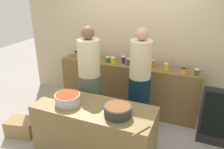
{
  "coord_description": "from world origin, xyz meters",
  "views": [
    {
      "loc": [
        1.28,
        -2.73,
        2.43
      ],
      "look_at": [
        0.0,
        0.35,
        1.05
      ],
      "focal_mm": 36.45,
      "sensor_mm": 36.0,
      "label": 1
    }
  ],
  "objects_px": {
    "cooking_pot_center": "(118,111)",
    "bread_crate": "(22,127)",
    "preserve_jar_3": "(108,59)",
    "preserve_jar_10": "(183,71)",
    "cooking_pot_left": "(68,99)",
    "preserve_jar_2": "(96,57)",
    "preserve_jar_8": "(152,63)",
    "preserve_jar_1": "(89,57)",
    "chalkboard_sign": "(217,118)",
    "cook_in_cap": "(139,87)",
    "cook_with_tongs": "(90,84)",
    "preserve_jar_11": "(197,72)",
    "preserve_jar_7": "(138,64)",
    "preserve_jar_9": "(166,67)",
    "preserve_jar_0": "(76,54)",
    "wooden_spoon": "(141,131)",
    "preserve_jar_4": "(113,60)",
    "preserve_jar_6": "(129,62)",
    "preserve_jar_5": "(123,60)"
  },
  "relations": [
    {
      "from": "preserve_jar_2",
      "to": "preserve_jar_9",
      "type": "xyz_separation_m",
      "value": [
        1.38,
        -0.02,
        -0.01
      ]
    },
    {
      "from": "preserve_jar_5",
      "to": "preserve_jar_3",
      "type": "bearing_deg",
      "value": -168.39
    },
    {
      "from": "preserve_jar_9",
      "to": "chalkboard_sign",
      "type": "distance_m",
      "value": 1.14
    },
    {
      "from": "preserve_jar_8",
      "to": "cook_with_tongs",
      "type": "relative_size",
      "value": 0.07
    },
    {
      "from": "preserve_jar_2",
      "to": "preserve_jar_3",
      "type": "height_order",
      "value": "preserve_jar_2"
    },
    {
      "from": "cook_in_cap",
      "to": "bread_crate",
      "type": "bearing_deg",
      "value": -153.37
    },
    {
      "from": "preserve_jar_4",
      "to": "preserve_jar_0",
      "type": "bearing_deg",
      "value": 175.43
    },
    {
      "from": "preserve_jar_2",
      "to": "bread_crate",
      "type": "xyz_separation_m",
      "value": [
        -0.73,
        -1.42,
        -0.91
      ]
    },
    {
      "from": "preserve_jar_5",
      "to": "cook_with_tongs",
      "type": "distance_m",
      "value": 0.89
    },
    {
      "from": "preserve_jar_3",
      "to": "preserve_jar_10",
      "type": "distance_m",
      "value": 1.41
    },
    {
      "from": "preserve_jar_0",
      "to": "cook_with_tongs",
      "type": "relative_size",
      "value": 0.07
    },
    {
      "from": "cooking_pot_left",
      "to": "preserve_jar_3",
      "type": "bearing_deg",
      "value": 90.01
    },
    {
      "from": "preserve_jar_4",
      "to": "bread_crate",
      "type": "relative_size",
      "value": 0.25
    },
    {
      "from": "cooking_pot_left",
      "to": "wooden_spoon",
      "type": "xyz_separation_m",
      "value": [
        1.14,
        -0.24,
        -0.06
      ]
    },
    {
      "from": "preserve_jar_0",
      "to": "cook_in_cap",
      "type": "bearing_deg",
      "value": -20.86
    },
    {
      "from": "preserve_jar_9",
      "to": "preserve_jar_0",
      "type": "bearing_deg",
      "value": 177.86
    },
    {
      "from": "preserve_jar_6",
      "to": "preserve_jar_7",
      "type": "relative_size",
      "value": 1.25
    },
    {
      "from": "cook_in_cap",
      "to": "chalkboard_sign",
      "type": "bearing_deg",
      "value": 1.88
    },
    {
      "from": "cooking_pot_center",
      "to": "chalkboard_sign",
      "type": "height_order",
      "value": "chalkboard_sign"
    },
    {
      "from": "cooking_pot_left",
      "to": "cooking_pot_center",
      "type": "height_order",
      "value": "cooking_pot_left"
    },
    {
      "from": "preserve_jar_5",
      "to": "preserve_jar_7",
      "type": "bearing_deg",
      "value": -18.42
    },
    {
      "from": "wooden_spoon",
      "to": "bread_crate",
      "type": "xyz_separation_m",
      "value": [
        -2.13,
        0.25,
        -0.69
      ]
    },
    {
      "from": "preserve_jar_1",
      "to": "preserve_jar_11",
      "type": "distance_m",
      "value": 2.02
    },
    {
      "from": "preserve_jar_6",
      "to": "preserve_jar_2",
      "type": "bearing_deg",
      "value": 179.51
    },
    {
      "from": "bread_crate",
      "to": "cook_with_tongs",
      "type": "bearing_deg",
      "value": 35.47
    },
    {
      "from": "preserve_jar_9",
      "to": "cooking_pot_center",
      "type": "bearing_deg",
      "value": -103.79
    },
    {
      "from": "preserve_jar_3",
      "to": "chalkboard_sign",
      "type": "bearing_deg",
      "value": -13.86
    },
    {
      "from": "preserve_jar_1",
      "to": "preserve_jar_7",
      "type": "height_order",
      "value": "preserve_jar_1"
    },
    {
      "from": "preserve_jar_8",
      "to": "preserve_jar_2",
      "type": "bearing_deg",
      "value": -175.54
    },
    {
      "from": "preserve_jar_10",
      "to": "preserve_jar_7",
      "type": "bearing_deg",
      "value": 179.85
    },
    {
      "from": "bread_crate",
      "to": "preserve_jar_10",
      "type": "bearing_deg",
      "value": 29.86
    },
    {
      "from": "preserve_jar_1",
      "to": "preserve_jar_10",
      "type": "distance_m",
      "value": 1.81
    },
    {
      "from": "preserve_jar_2",
      "to": "preserve_jar_8",
      "type": "xyz_separation_m",
      "value": [
        1.11,
        0.09,
        -0.01
      ]
    },
    {
      "from": "preserve_jar_6",
      "to": "bread_crate",
      "type": "height_order",
      "value": "preserve_jar_6"
    },
    {
      "from": "preserve_jar_2",
      "to": "preserve_jar_5",
      "type": "bearing_deg",
      "value": 7.21
    },
    {
      "from": "preserve_jar_10",
      "to": "cooking_pot_center",
      "type": "xyz_separation_m",
      "value": [
        -0.65,
        -1.41,
        -0.14
      ]
    },
    {
      "from": "preserve_jar_2",
      "to": "preserve_jar_10",
      "type": "xyz_separation_m",
      "value": [
        1.67,
        -0.04,
        -0.02
      ]
    },
    {
      "from": "preserve_jar_5",
      "to": "preserve_jar_8",
      "type": "bearing_deg",
      "value": 1.69
    },
    {
      "from": "cooking_pot_center",
      "to": "bread_crate",
      "type": "relative_size",
      "value": 0.75
    },
    {
      "from": "cook_with_tongs",
      "to": "cook_in_cap",
      "type": "height_order",
      "value": "cook_in_cap"
    },
    {
      "from": "preserve_jar_9",
      "to": "preserve_jar_10",
      "type": "relative_size",
      "value": 1.33
    },
    {
      "from": "preserve_jar_9",
      "to": "cooking_pot_left",
      "type": "bearing_deg",
      "value": -128.39
    },
    {
      "from": "cooking_pot_left",
      "to": "preserve_jar_0",
      "type": "bearing_deg",
      "value": 116.27
    },
    {
      "from": "preserve_jar_0",
      "to": "preserve_jar_2",
      "type": "distance_m",
      "value": 0.47
    },
    {
      "from": "preserve_jar_1",
      "to": "chalkboard_sign",
      "type": "height_order",
      "value": "preserve_jar_1"
    },
    {
      "from": "bread_crate",
      "to": "cook_in_cap",
      "type": "bearing_deg",
      "value": 26.63
    },
    {
      "from": "preserve_jar_4",
      "to": "cook_with_tongs",
      "type": "bearing_deg",
      "value": -100.16
    },
    {
      "from": "preserve_jar_8",
      "to": "cooking_pot_center",
      "type": "height_order",
      "value": "preserve_jar_8"
    },
    {
      "from": "preserve_jar_11",
      "to": "cook_with_tongs",
      "type": "distance_m",
      "value": 1.79
    },
    {
      "from": "preserve_jar_9",
      "to": "wooden_spoon",
      "type": "xyz_separation_m",
      "value": [
        0.02,
        -1.65,
        -0.22
      ]
    }
  ]
}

